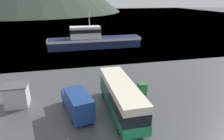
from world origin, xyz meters
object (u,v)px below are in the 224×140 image
storage_bin (142,88)px  delivery_van (77,102)px  fishing_boat (93,40)px  dock_kiosk (17,95)px  tour_bus (121,96)px

storage_bin → delivery_van: bearing=-161.2°
fishing_boat → storage_bin: bearing=5.5°
delivery_van → fishing_boat: bearing=66.7°
delivery_van → dock_kiosk: 7.33m
storage_bin → dock_kiosk: (-14.83, 0.53, 0.54)m
tour_bus → dock_kiosk: bearing=159.6°
delivery_van → dock_kiosk: (-6.51, 3.35, -0.07)m
storage_bin → dock_kiosk: dock_kiosk is taller
dock_kiosk → fishing_boat: bearing=64.2°
tour_bus → fishing_boat: bearing=87.3°
dock_kiosk → storage_bin: bearing=-2.0°
delivery_van → tour_bus: bearing=-20.4°
tour_bus → fishing_boat: fishing_boat is taller
fishing_boat → tour_bus: bearing=-2.6°
delivery_van → dock_kiosk: bearing=140.7°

